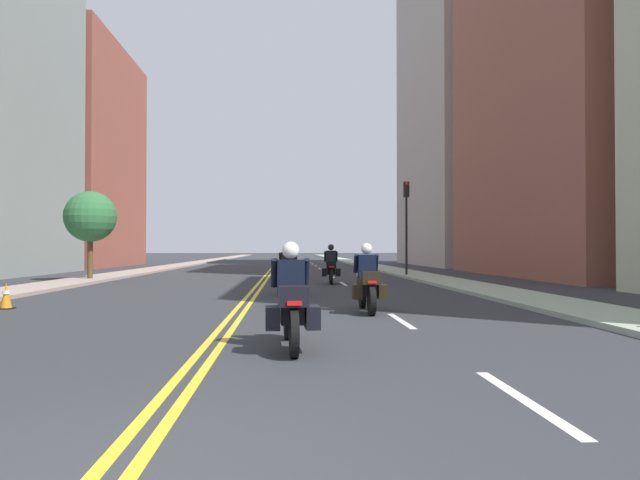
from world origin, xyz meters
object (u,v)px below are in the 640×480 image
(motorcycle_1, at_px, (367,284))
(motorcycle_3, at_px, (331,268))
(motorcycle_4, at_px, (292,265))
(street_tree_0, at_px, (90,217))
(motorcycle_2, at_px, (288,274))
(traffic_light_near, at_px, (406,211))
(motorcycle_0, at_px, (291,304))
(traffic_cone_1, at_px, (6,296))

(motorcycle_1, relative_size, motorcycle_3, 1.02)
(motorcycle_1, relative_size, motorcycle_4, 1.00)
(street_tree_0, bearing_deg, motorcycle_4, 17.42)
(motorcycle_2, relative_size, motorcycle_4, 1.01)
(motorcycle_3, relative_size, street_tree_0, 0.53)
(motorcycle_1, height_order, motorcycle_4, motorcycle_4)
(traffic_light_near, xyz_separation_m, street_tree_0, (-15.19, -2.79, -0.50))
(motorcycle_0, height_order, motorcycle_3, motorcycle_3)
(motorcycle_4, relative_size, street_tree_0, 0.54)
(motorcycle_1, distance_m, motorcycle_4, 16.15)
(motorcycle_2, xyz_separation_m, street_tree_0, (-9.01, 8.16, 2.27))
(motorcycle_2, height_order, traffic_light_near, traffic_light_near)
(motorcycle_0, height_order, traffic_light_near, traffic_light_near)
(motorcycle_1, bearing_deg, traffic_light_near, 74.91)
(motorcycle_3, bearing_deg, motorcycle_0, -93.57)
(motorcycle_0, xyz_separation_m, street_tree_0, (-9.08, 17.85, 2.26))
(motorcycle_3, bearing_deg, motorcycle_4, 109.43)
(motorcycle_0, xyz_separation_m, traffic_light_near, (6.11, 20.63, 2.76))
(motorcycle_2, height_order, motorcycle_4, motorcycle_2)
(motorcycle_2, relative_size, motorcycle_3, 1.03)
(motorcycle_0, distance_m, traffic_light_near, 21.70)
(motorcycle_2, bearing_deg, motorcycle_0, -88.52)
(traffic_cone_1, bearing_deg, traffic_light_near, 48.51)
(motorcycle_1, relative_size, motorcycle_2, 0.99)
(street_tree_0, bearing_deg, motorcycle_0, -63.04)
(motorcycle_4, bearing_deg, street_tree_0, -160.89)
(motorcycle_4, bearing_deg, motorcycle_0, -88.66)
(motorcycle_3, distance_m, traffic_light_near, 7.47)
(motorcycle_1, height_order, traffic_cone_1, motorcycle_1)
(street_tree_0, bearing_deg, motorcycle_3, -13.58)
(motorcycle_2, xyz_separation_m, motorcycle_3, (1.81, 5.55, 0.02))
(motorcycle_1, height_order, motorcycle_2, motorcycle_2)
(motorcycle_3, height_order, traffic_light_near, traffic_light_near)
(motorcycle_0, xyz_separation_m, motorcycle_4, (0.13, 20.73, -0.01))
(motorcycle_1, distance_m, street_tree_0, 17.23)
(motorcycle_4, xyz_separation_m, traffic_cone_1, (-7.07, -14.85, -0.33))
(motorcycle_0, bearing_deg, motorcycle_1, 65.81)
(traffic_cone_1, relative_size, traffic_light_near, 0.13)
(motorcycle_1, distance_m, motorcycle_2, 5.34)
(motorcycle_3, xyz_separation_m, traffic_cone_1, (-8.69, -9.35, -0.36))
(motorcycle_2, height_order, street_tree_0, street_tree_0)
(traffic_light_near, distance_m, street_tree_0, 15.45)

